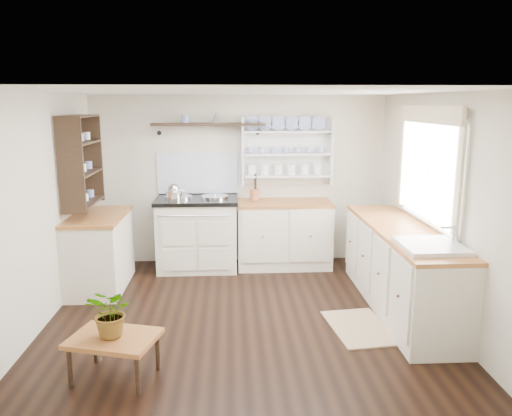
% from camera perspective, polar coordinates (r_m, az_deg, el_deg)
% --- Properties ---
extents(floor, '(4.00, 3.80, 0.01)m').
position_cam_1_polar(floor, '(5.40, -1.46, -12.07)').
color(floor, black).
rests_on(floor, ground).
extents(wall_back, '(4.00, 0.02, 2.30)m').
position_cam_1_polar(wall_back, '(6.92, -1.95, 3.21)').
color(wall_back, beige).
rests_on(wall_back, ground).
extents(wall_right, '(0.02, 3.80, 2.30)m').
position_cam_1_polar(wall_right, '(5.47, 19.89, 0.18)').
color(wall_right, beige).
rests_on(wall_right, ground).
extents(wall_left, '(0.02, 3.80, 2.30)m').
position_cam_1_polar(wall_left, '(5.38, -23.33, -0.28)').
color(wall_left, beige).
rests_on(wall_left, ground).
extents(ceiling, '(4.00, 3.80, 0.01)m').
position_cam_1_polar(ceiling, '(4.94, -1.60, 13.12)').
color(ceiling, white).
rests_on(ceiling, wall_back).
extents(window, '(0.08, 1.55, 1.22)m').
position_cam_1_polar(window, '(5.53, 19.11, 4.71)').
color(window, white).
rests_on(window, wall_right).
extents(aga_cooker, '(1.08, 0.75, 0.99)m').
position_cam_1_polar(aga_cooker, '(6.74, -6.70, -2.83)').
color(aga_cooker, silver).
rests_on(aga_cooker, floor).
extents(back_cabinets, '(1.27, 0.63, 0.90)m').
position_cam_1_polar(back_cabinets, '(6.80, 3.21, -2.89)').
color(back_cabinets, beige).
rests_on(back_cabinets, floor).
extents(right_cabinets, '(0.62, 2.43, 0.90)m').
position_cam_1_polar(right_cabinets, '(5.63, 16.17, -6.53)').
color(right_cabinets, beige).
rests_on(right_cabinets, floor).
extents(belfast_sink, '(0.55, 0.60, 0.45)m').
position_cam_1_polar(belfast_sink, '(4.86, 19.27, -5.45)').
color(belfast_sink, white).
rests_on(belfast_sink, right_cabinets).
extents(left_cabinets, '(0.62, 1.13, 0.90)m').
position_cam_1_polar(left_cabinets, '(6.29, -17.45, -4.67)').
color(left_cabinets, beige).
rests_on(left_cabinets, floor).
extents(plate_rack, '(1.20, 0.22, 0.90)m').
position_cam_1_polar(plate_rack, '(6.87, 3.49, 6.55)').
color(plate_rack, white).
rests_on(plate_rack, wall_back).
extents(high_shelf, '(1.50, 0.29, 0.16)m').
position_cam_1_polar(high_shelf, '(6.72, -5.43, 9.41)').
color(high_shelf, black).
rests_on(high_shelf, wall_back).
extents(left_shelving, '(0.28, 0.80, 1.05)m').
position_cam_1_polar(left_shelving, '(6.12, -19.36, 5.18)').
color(left_shelving, black).
rests_on(left_shelving, wall_left).
extents(kettle, '(0.20, 0.20, 0.24)m').
position_cam_1_polar(kettle, '(6.53, -9.34, 1.65)').
color(kettle, silver).
rests_on(kettle, aga_cooker).
extents(utensil_crock, '(0.13, 0.13, 0.15)m').
position_cam_1_polar(utensil_crock, '(6.73, -0.14, 1.54)').
color(utensil_crock, '#AA613E').
rests_on(utensil_crock, back_cabinets).
extents(center_table, '(0.78, 0.64, 0.37)m').
position_cam_1_polar(center_table, '(4.30, -15.93, -14.46)').
color(center_table, brown).
rests_on(center_table, floor).
extents(potted_plant, '(0.48, 0.46, 0.41)m').
position_cam_1_polar(potted_plant, '(4.19, -16.13, -11.38)').
color(potted_plant, '#3F7233').
rests_on(potted_plant, center_table).
extents(floor_rug, '(0.65, 0.91, 0.02)m').
position_cam_1_polar(floor_rug, '(5.20, 11.75, -13.22)').
color(floor_rug, '#8B6D51').
rests_on(floor_rug, floor).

